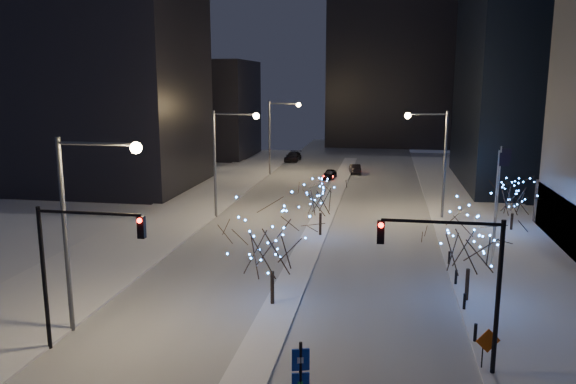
% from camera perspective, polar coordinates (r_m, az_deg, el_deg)
% --- Properties ---
extents(ground, '(160.00, 160.00, 0.00)m').
position_cam_1_polar(ground, '(26.54, -3.61, -17.25)').
color(ground, white).
rests_on(ground, ground).
extents(road, '(20.00, 130.00, 0.02)m').
position_cam_1_polar(road, '(59.29, 4.27, -1.13)').
color(road, '#AFB5BF').
rests_on(road, ground).
extents(median, '(2.00, 80.00, 0.15)m').
position_cam_1_polar(median, '(54.43, 3.75, -2.17)').
color(median, silver).
rests_on(median, ground).
extents(east_sidewalk, '(10.00, 90.00, 0.15)m').
position_cam_1_polar(east_sidewalk, '(45.46, 21.55, -5.65)').
color(east_sidewalk, silver).
rests_on(east_sidewalk, ground).
extents(west_sidewalk, '(8.00, 90.00, 0.15)m').
position_cam_1_polar(west_sidewalk, '(48.59, -14.28, -4.14)').
color(west_sidewalk, silver).
rests_on(west_sidewalk, ground).
extents(filler_west_near, '(22.00, 18.00, 24.00)m').
position_cam_1_polar(filler_west_near, '(71.09, -18.59, 10.11)').
color(filler_west_near, black).
rests_on(filler_west_near, ground).
extents(filler_west_far, '(18.00, 16.00, 16.00)m').
position_cam_1_polar(filler_west_far, '(98.01, -9.01, 8.34)').
color(filler_west_far, black).
rests_on(filler_west_far, ground).
extents(horizon_block, '(24.00, 14.00, 42.00)m').
position_cam_1_polar(horizon_block, '(114.97, 10.44, 15.18)').
color(horizon_block, black).
rests_on(horizon_block, ground).
extents(street_lamp_w_near, '(4.40, 0.56, 10.00)m').
position_cam_1_polar(street_lamp_w_near, '(29.26, -20.11, -1.59)').
color(street_lamp_w_near, '#595E66').
rests_on(street_lamp_w_near, ground).
extents(street_lamp_w_mid, '(4.40, 0.56, 10.00)m').
position_cam_1_polar(street_lamp_w_mid, '(52.10, -6.37, 4.36)').
color(street_lamp_w_mid, '#595E66').
rests_on(street_lamp_w_mid, ground).
extents(street_lamp_w_far, '(4.40, 0.56, 10.00)m').
position_cam_1_polar(street_lamp_w_far, '(76.31, -1.11, 6.58)').
color(street_lamp_w_far, '#595E66').
rests_on(street_lamp_w_far, ground).
extents(street_lamp_east, '(3.90, 0.56, 10.00)m').
position_cam_1_polar(street_lamp_east, '(53.22, 14.72, 4.15)').
color(street_lamp_east, '#595E66').
rests_on(street_lamp_east, ground).
extents(traffic_signal_west, '(5.26, 0.43, 7.00)m').
position_cam_1_polar(traffic_signal_west, '(27.78, -21.02, -6.03)').
color(traffic_signal_west, black).
rests_on(traffic_signal_west, ground).
extents(traffic_signal_east, '(5.26, 0.43, 7.00)m').
position_cam_1_polar(traffic_signal_east, '(25.16, 17.22, -7.55)').
color(traffic_signal_east, black).
rests_on(traffic_signal_east, ground).
extents(flagpoles, '(1.35, 2.60, 8.00)m').
position_cam_1_polar(flagpoles, '(41.42, 20.55, -0.43)').
color(flagpoles, silver).
rests_on(flagpoles, east_sidewalk).
extents(bollards, '(0.16, 12.16, 0.90)m').
position_cam_1_polar(bollards, '(35.12, 17.07, -9.36)').
color(bollards, black).
rests_on(bollards, east_sidewalk).
extents(car_near, '(1.77, 3.87, 1.29)m').
position_cam_1_polar(car_near, '(73.81, 4.26, 1.81)').
color(car_near, black).
rests_on(car_near, ground).
extents(car_mid, '(1.95, 4.18, 1.32)m').
position_cam_1_polar(car_mid, '(78.66, 6.81, 2.35)').
color(car_mid, black).
rests_on(car_mid, ground).
extents(car_far, '(2.33, 5.21, 1.48)m').
position_cam_1_polar(car_far, '(90.18, 0.50, 3.61)').
color(car_far, black).
rests_on(car_far, ground).
extents(holiday_tree_median_near, '(6.83, 6.83, 6.21)m').
position_cam_1_polar(holiday_tree_median_near, '(31.44, -1.63, -4.72)').
color(holiday_tree_median_near, black).
rests_on(holiday_tree_median_near, median).
extents(holiday_tree_median_far, '(4.74, 4.74, 4.90)m').
position_cam_1_polar(holiday_tree_median_far, '(45.86, 3.34, -0.47)').
color(holiday_tree_median_far, black).
rests_on(holiday_tree_median_far, median).
extents(holiday_tree_plaza_near, '(6.46, 6.46, 5.89)m').
position_cam_1_polar(holiday_tree_plaza_near, '(33.62, 18.02, -4.51)').
color(holiday_tree_plaza_near, black).
rests_on(holiday_tree_plaza_near, east_sidewalk).
extents(holiday_tree_plaza_far, '(5.10, 5.10, 4.68)m').
position_cam_1_polar(holiday_tree_plaza_far, '(51.19, 21.95, -0.42)').
color(holiday_tree_plaza_far, black).
rests_on(holiday_tree_plaza_far, east_sidewalk).
extents(wayfinding_sign, '(0.63, 0.26, 3.58)m').
position_cam_1_polar(wayfinding_sign, '(21.14, 1.28, -18.38)').
color(wayfinding_sign, black).
rests_on(wayfinding_sign, ground).
extents(construction_sign, '(1.10, 0.34, 1.86)m').
position_cam_1_polar(construction_sign, '(27.00, 19.63, -14.38)').
color(construction_sign, black).
rests_on(construction_sign, east_sidewalk).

